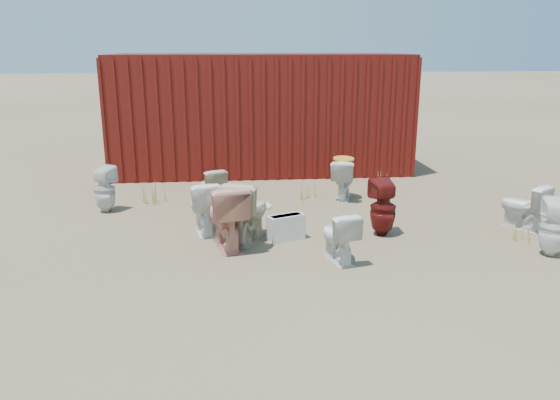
{
  "coord_description": "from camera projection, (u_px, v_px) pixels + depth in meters",
  "views": [
    {
      "loc": [
        -0.65,
        -6.45,
        2.55
      ],
      "look_at": [
        0.0,
        0.6,
        0.55
      ],
      "focal_mm": 35.0,
      "sensor_mm": 36.0,
      "label": 1
    }
  ],
  "objects": [
    {
      "name": "weed_clump_c",
      "position": [
        388.0,
        183.0,
        9.8
      ],
      "size": [
        0.36,
        0.36,
        0.36
      ],
      "primitive_type": "cone",
      "color": "#9B953E",
      "rests_on": "ground"
    },
    {
      "name": "ground",
      "position": [
        284.0,
        254.0,
        6.93
      ],
      "size": [
        100.0,
        100.0,
        0.0
      ],
      "primitive_type": "plane",
      "color": "brown",
      "rests_on": "ground"
    },
    {
      "name": "toilet_front_maroon",
      "position": [
        383.0,
        208.0,
        7.55
      ],
      "size": [
        0.41,
        0.42,
        0.8
      ],
      "primitive_type": "imported",
      "rotation": [
        0.0,
        0.0,
        3.29
      ],
      "color": "#601210",
      "rests_on": "ground"
    },
    {
      "name": "weed_clump_e",
      "position": [
        344.0,
        177.0,
        10.25
      ],
      "size": [
        0.34,
        0.34,
        0.34
      ],
      "primitive_type": "cone",
      "color": "#9B953E",
      "rests_on": "ground"
    },
    {
      "name": "toilet_back_beige_right",
      "position": [
        247.0,
        210.0,
        7.3
      ],
      "size": [
        0.76,
        0.96,
        0.86
      ],
      "primitive_type": "imported",
      "rotation": [
        0.0,
        0.0,
        2.76
      ],
      "color": "#C3B28E",
      "rests_on": "ground"
    },
    {
      "name": "loose_lid_near",
      "position": [
        260.0,
        206.0,
        9.01
      ],
      "size": [
        0.45,
        0.55,
        0.02
      ],
      "primitive_type": "ellipsoid",
      "rotation": [
        0.0,
        0.0,
        0.16
      ],
      "color": "beige",
      "rests_on": "ground"
    },
    {
      "name": "loose_lid_far",
      "position": [
        216.0,
        212.0,
        8.67
      ],
      "size": [
        0.39,
        0.49,
        0.02
      ],
      "primitive_type": "ellipsoid",
      "rotation": [
        0.0,
        0.0,
        0.07
      ],
      "color": "tan",
      "rests_on": "ground"
    },
    {
      "name": "toilet_front_c",
      "position": [
        338.0,
        236.0,
        6.65
      ],
      "size": [
        0.49,
        0.69,
        0.64
      ],
      "primitive_type": "imported",
      "rotation": [
        0.0,
        0.0,
        3.37
      ],
      "color": "white",
      "rests_on": "ground"
    },
    {
      "name": "weed_clump_d",
      "position": [
        211.0,
        182.0,
        10.11
      ],
      "size": [
        0.3,
        0.3,
        0.24
      ],
      "primitive_type": "cone",
      "color": "#9B953E",
      "rests_on": "ground"
    },
    {
      "name": "toilet_front_a",
      "position": [
        204.0,
        206.0,
        7.67
      ],
      "size": [
        0.57,
        0.81,
        0.75
      ],
      "primitive_type": "imported",
      "rotation": [
        0.0,
        0.0,
        3.35
      ],
      "color": "white",
      "rests_on": "ground"
    },
    {
      "name": "weed_clump_f",
      "position": [
        523.0,
        233.0,
        7.35
      ],
      "size": [
        0.28,
        0.28,
        0.25
      ],
      "primitive_type": "cone",
      "color": "#9B953E",
      "rests_on": "ground"
    },
    {
      "name": "shipping_container",
      "position": [
        260.0,
        112.0,
        11.59
      ],
      "size": [
        6.0,
        2.4,
        2.4
      ],
      "primitive_type": "cube",
      "color": "#490F0C",
      "rests_on": "ground"
    },
    {
      "name": "loose_tank",
      "position": [
        286.0,
        227.0,
        7.41
      ],
      "size": [
        0.54,
        0.38,
        0.35
      ],
      "primitive_type": "cube",
      "rotation": [
        0.0,
        0.0,
        0.39
      ],
      "color": "silver",
      "rests_on": "ground"
    },
    {
      "name": "toilet_front_e",
      "position": [
        523.0,
        206.0,
        7.82
      ],
      "size": [
        0.67,
        0.76,
        0.67
      ],
      "primitive_type": "imported",
      "rotation": [
        0.0,
        0.0,
        3.7
      ],
      "color": "silver",
      "rests_on": "ground"
    },
    {
      "name": "weed_clump_b",
      "position": [
        310.0,
        190.0,
        9.43
      ],
      "size": [
        0.32,
        0.32,
        0.29
      ],
      "primitive_type": "cone",
      "color": "#9B953E",
      "rests_on": "ground"
    },
    {
      "name": "toilet_back_a",
      "position": [
        105.0,
        189.0,
        8.63
      ],
      "size": [
        0.44,
        0.45,
        0.74
      ],
      "primitive_type": "imported",
      "rotation": [
        0.0,
        0.0,
        2.7
      ],
      "color": "silver",
      "rests_on": "ground"
    },
    {
      "name": "yellow_lid",
      "position": [
        344.0,
        159.0,
        9.27
      ],
      "size": [
        0.35,
        0.44,
        0.02
      ],
      "primitive_type": "ellipsoid",
      "color": "gold",
      "rests_on": "toilet_back_yellowlid"
    },
    {
      "name": "toilet_back_beige_left",
      "position": [
        211.0,
        188.0,
        8.9
      ],
      "size": [
        0.58,
        0.73,
        0.65
      ],
      "primitive_type": "imported",
      "rotation": [
        0.0,
        0.0,
        3.52
      ],
      "color": "#C6B990",
      "rests_on": "ground"
    },
    {
      "name": "toilet_back_yellowlid",
      "position": [
        343.0,
        179.0,
        9.37
      ],
      "size": [
        0.57,
        0.76,
        0.69
      ],
      "primitive_type": "imported",
      "rotation": [
        0.0,
        0.0,
        2.85
      ],
      "color": "white",
      "rests_on": "ground"
    },
    {
      "name": "weed_clump_a",
      "position": [
        153.0,
        193.0,
        9.17
      ],
      "size": [
        0.36,
        0.36,
        0.34
      ],
      "primitive_type": "cone",
      "color": "#9B953E",
      "rests_on": "ground"
    },
    {
      "name": "toilet_front_pink",
      "position": [
        226.0,
        216.0,
        7.08
      ],
      "size": [
        0.65,
        0.93,
        0.86
      ],
      "primitive_type": "imported",
      "rotation": [
        0.0,
        0.0,
        3.35
      ],
      "color": "tan",
      "rests_on": "ground"
    },
    {
      "name": "toilet_back_e",
      "position": [
        553.0,
        228.0,
        6.8
      ],
      "size": [
        0.43,
        0.44,
        0.74
      ],
      "primitive_type": "imported",
      "rotation": [
        0.0,
        0.0,
        2.77
      ],
      "color": "white",
      "rests_on": "ground"
    }
  ]
}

